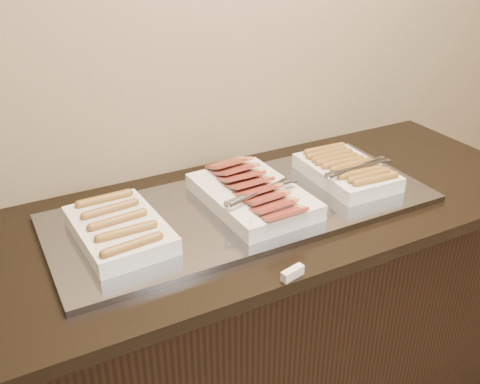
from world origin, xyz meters
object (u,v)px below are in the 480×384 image
object	(u,v)px
dish_left	(119,229)
dish_center	(253,194)
counter	(247,320)
warming_tray	(245,208)
dish_right	(347,170)

from	to	relation	value
dish_left	dish_center	distance (m)	0.42
counter	dish_left	bearing A→B (deg)	180.00
dish_center	warming_tray	bearing A→B (deg)	170.81
warming_tray	dish_left	xyz separation A→B (m)	(-0.40, 0.00, 0.04)
counter	dish_right	world-z (taller)	dish_right
counter	dish_center	xyz separation A→B (m)	(0.01, -0.00, 0.50)
dish_left	dish_center	world-z (taller)	dish_center
dish_left	counter	bearing A→B (deg)	-3.50
counter	warming_tray	world-z (taller)	warming_tray
counter	dish_left	world-z (taller)	dish_left
warming_tray	dish_right	xyz separation A→B (m)	(0.39, -0.00, 0.04)
dish_left	dish_center	xyz separation A→B (m)	(0.42, -0.00, 0.00)
warming_tray	dish_center	bearing A→B (deg)	-6.88
dish_right	dish_center	bearing A→B (deg)	-178.83
dish_center	dish_right	distance (m)	0.36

